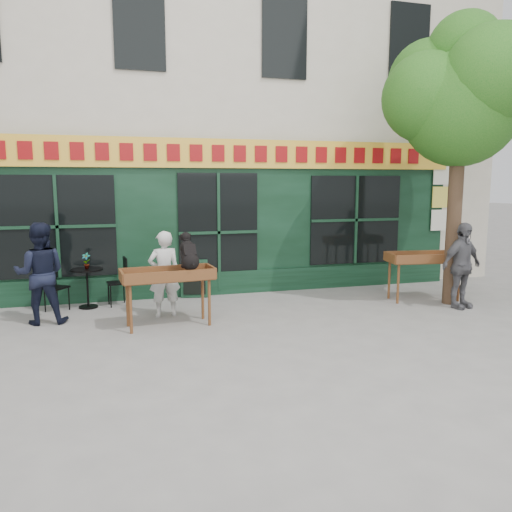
# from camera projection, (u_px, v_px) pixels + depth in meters

# --- Properties ---
(ground) EXTENTS (80.00, 80.00, 0.00)m
(ground) POSITION_uv_depth(u_px,v_px,m) (246.00, 323.00, 8.60)
(ground) COLOR slate
(ground) RESTS_ON ground
(building) EXTENTS (14.00, 7.26, 10.00)m
(building) POSITION_uv_depth(u_px,v_px,m) (190.00, 87.00, 13.55)
(building) COLOR beige
(building) RESTS_ON ground
(street_tree) EXTENTS (3.05, 2.90, 5.60)m
(street_tree) POSITION_uv_depth(u_px,v_px,m) (461.00, 92.00, 9.49)
(street_tree) COLOR #382619
(street_tree) RESTS_ON ground
(book_cart_center) EXTENTS (1.55, 0.75, 0.99)m
(book_cart_center) POSITION_uv_depth(u_px,v_px,m) (168.00, 278.00, 8.33)
(book_cart_center) COLOR brown
(book_cart_center) RESTS_ON ground
(dog) EXTENTS (0.39, 0.63, 0.60)m
(dog) POSITION_uv_depth(u_px,v_px,m) (189.00, 250.00, 8.30)
(dog) COLOR black
(dog) RESTS_ON book_cart_center
(woman) EXTENTS (0.60, 0.42, 1.56)m
(woman) POSITION_uv_depth(u_px,v_px,m) (164.00, 274.00, 8.95)
(woman) COLOR silver
(woman) RESTS_ON ground
(book_cart_right) EXTENTS (1.57, 0.81, 0.99)m
(book_cart_right) POSITION_uv_depth(u_px,v_px,m) (425.00, 261.00, 10.18)
(book_cart_right) COLOR brown
(book_cart_right) RESTS_ON ground
(man_right) EXTENTS (1.03, 0.61, 1.66)m
(man_right) POSITION_uv_depth(u_px,v_px,m) (461.00, 266.00, 9.54)
(man_right) COLOR #525257
(man_right) RESTS_ON ground
(bistro_table) EXTENTS (0.60, 0.60, 0.76)m
(bistro_table) POSITION_uv_depth(u_px,v_px,m) (87.00, 280.00, 9.58)
(bistro_table) COLOR black
(bistro_table) RESTS_ON ground
(bistro_chair_left) EXTENTS (0.51, 0.51, 0.95)m
(bistro_chair_left) POSITION_uv_depth(u_px,v_px,m) (52.00, 282.00, 9.37)
(bistro_chair_left) COLOR black
(bistro_chair_left) RESTS_ON ground
(bistro_chair_right) EXTENTS (0.41, 0.41, 0.95)m
(bistro_chair_right) POSITION_uv_depth(u_px,v_px,m) (121.00, 277.00, 9.81)
(bistro_chair_right) COLOR black
(bistro_chair_right) RESTS_ON ground
(potted_plant) EXTENTS (0.19, 0.16, 0.31)m
(potted_plant) POSITION_uv_depth(u_px,v_px,m) (86.00, 261.00, 9.52)
(potted_plant) COLOR gray
(potted_plant) RESTS_ON bistro_table
(man_left) EXTENTS (0.87, 0.68, 1.74)m
(man_left) POSITION_uv_depth(u_px,v_px,m) (40.00, 273.00, 8.49)
(man_left) COLOR black
(man_left) RESTS_ON ground
(chalkboard) EXTENTS (0.59, 0.29, 0.79)m
(chalkboard) POSITION_uv_depth(u_px,v_px,m) (194.00, 279.00, 10.47)
(chalkboard) COLOR black
(chalkboard) RESTS_ON ground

